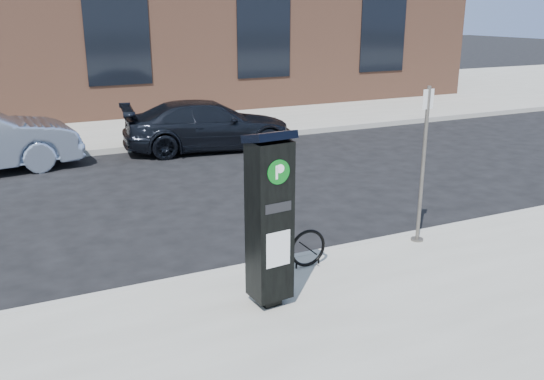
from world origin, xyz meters
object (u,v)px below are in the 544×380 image
bike_rack (308,248)px  parking_kiosk (269,218)px  sign_pole (423,167)px  car_dark (209,125)px

bike_rack → parking_kiosk: bearing=-142.2°
sign_pole → bike_rack: 2.17m
car_dark → bike_rack: bearing=178.0°
parking_kiosk → car_dark: 8.84m
sign_pole → bike_rack: size_ratio=4.37×
bike_rack → sign_pole: bearing=2.0°
parking_kiosk → car_dark: parking_kiosk is taller
car_dark → parking_kiosk: bearing=172.8°
parking_kiosk → bike_rack: (0.92, 0.74, -0.83)m
parking_kiosk → bike_rack: bearing=33.2°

